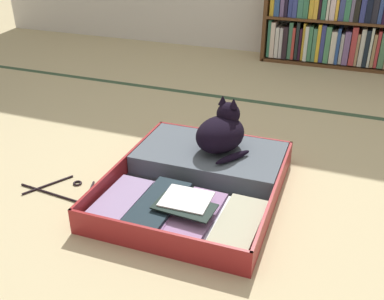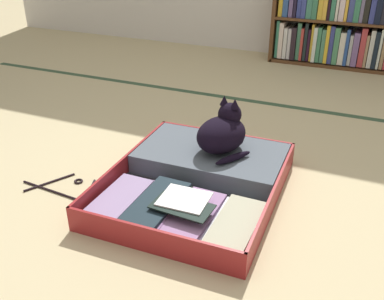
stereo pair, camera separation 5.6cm
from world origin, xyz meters
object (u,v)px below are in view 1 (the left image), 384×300
object	(u,v)px
open_suitcase	(200,177)
clothes_hanger	(66,192)
black_cat	(222,132)
bookshelf	(365,24)

from	to	relation	value
open_suitcase	clothes_hanger	xyz separation A→B (m)	(-0.54, -0.28, -0.04)
open_suitcase	black_cat	bearing A→B (deg)	76.14
open_suitcase	black_cat	xyz separation A→B (m)	(0.04, 0.18, 0.15)
bookshelf	clothes_hanger	distance (m)	2.73
black_cat	clothes_hanger	xyz separation A→B (m)	(-0.58, -0.45, -0.20)
clothes_hanger	bookshelf	bearing A→B (deg)	65.66
bookshelf	black_cat	bearing A→B (deg)	-104.82
bookshelf	black_cat	world-z (taller)	bookshelf
open_suitcase	clothes_hanger	world-z (taller)	open_suitcase
open_suitcase	bookshelf	bearing A→B (deg)	75.26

